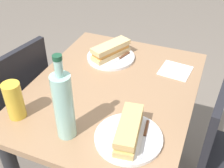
% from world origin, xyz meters
% --- Properties ---
extents(dining_table, '(0.90, 0.71, 0.76)m').
position_xyz_m(dining_table, '(0.00, 0.00, 0.61)').
color(dining_table, '#997251').
rests_on(dining_table, ground).
extents(chair_near, '(0.47, 0.47, 0.88)m').
position_xyz_m(chair_near, '(0.06, -0.55, 0.51)').
color(chair_near, black).
rests_on(chair_near, ground).
extents(plate_near, '(0.24, 0.24, 0.01)m').
position_xyz_m(plate_near, '(-0.23, -0.10, 0.76)').
color(plate_near, white).
rests_on(plate_near, dining_table).
extents(baguette_sandwich_near, '(0.22, 0.15, 0.07)m').
position_xyz_m(baguette_sandwich_near, '(-0.23, -0.10, 0.81)').
color(baguette_sandwich_near, '#DBB77A').
rests_on(baguette_sandwich_near, plate_near).
extents(knife_near, '(0.17, 0.07, 0.01)m').
position_xyz_m(knife_near, '(-0.22, -0.05, 0.77)').
color(knife_near, silver).
rests_on(knife_near, plate_near).
extents(plate_far, '(0.24, 0.24, 0.01)m').
position_xyz_m(plate_far, '(0.26, 0.17, 0.76)').
color(plate_far, white).
rests_on(plate_far, dining_table).
extents(baguette_sandwich_far, '(0.22, 0.10, 0.07)m').
position_xyz_m(baguette_sandwich_far, '(0.26, 0.17, 0.81)').
color(baguette_sandwich_far, tan).
rests_on(baguette_sandwich_far, plate_far).
extents(knife_far, '(0.18, 0.03, 0.01)m').
position_xyz_m(knife_far, '(0.24, 0.22, 0.77)').
color(knife_far, silver).
rests_on(knife_far, plate_far).
extents(water_bottle, '(0.07, 0.07, 0.33)m').
position_xyz_m(water_bottle, '(0.32, -0.05, 0.89)').
color(water_bottle, '#99C6B7').
rests_on(water_bottle, dining_table).
extents(beer_glass, '(0.07, 0.07, 0.15)m').
position_xyz_m(beer_glass, '(0.30, -0.27, 0.83)').
color(beer_glass, gold).
rests_on(beer_glass, dining_table).
extents(paper_napkin, '(0.15, 0.15, 0.00)m').
position_xyz_m(paper_napkin, '(-0.24, 0.23, 0.76)').
color(paper_napkin, white).
rests_on(paper_napkin, dining_table).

